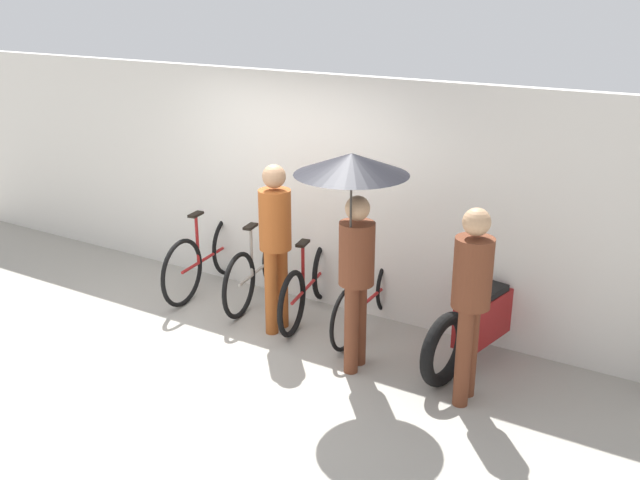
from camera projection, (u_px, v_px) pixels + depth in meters
name	position (u px, v px, depth m)	size (l,w,h in m)	color
ground_plane	(199.00, 361.00, 6.73)	(30.00, 30.00, 0.00)	#9E998E
back_wall	(301.00, 189.00, 7.77)	(11.42, 0.12, 2.52)	silver
parked_bicycle_0	(207.00, 256.00, 8.25)	(0.44, 1.77, 1.05)	black
parked_bicycle_1	(259.00, 268.00, 7.95)	(0.48, 1.66, 1.08)	black
parked_bicycle_2	(309.00, 284.00, 7.57)	(0.52, 1.64, 1.04)	black
parked_bicycle_3	(370.00, 297.00, 7.28)	(0.44, 1.67, 1.04)	black
pedestrian_leading	(275.00, 235.00, 7.02)	(0.32, 0.32, 1.74)	#9E4C1E
pedestrian_center	(353.00, 205.00, 6.02)	(0.97, 0.97, 2.05)	brown
pedestrian_trailing	(471.00, 291.00, 5.77)	(0.32, 0.32, 1.71)	brown
motorcycle	(483.00, 321.00, 6.67)	(0.66, 1.98, 0.91)	black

